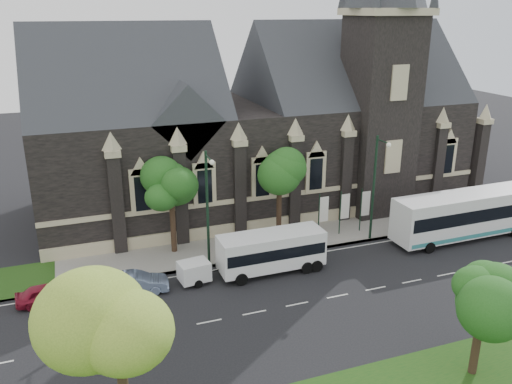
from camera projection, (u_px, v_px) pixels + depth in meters
name	position (u px, v px, depth m)	size (l,w,h in m)	color
ground	(297.00, 304.00, 34.78)	(160.00, 160.00, 0.00)	black
sidewalk	(249.00, 246.00, 43.18)	(80.00, 5.00, 0.15)	gray
museum	(267.00, 122.00, 50.40)	(40.00, 17.70, 29.90)	black
tree_park_near	(123.00, 327.00, 21.07)	(4.42, 4.42, 8.56)	black
tree_park_east	(484.00, 294.00, 26.99)	(3.40, 3.40, 6.28)	black
tree_walk_right	(281.00, 171.00, 43.40)	(4.08, 4.08, 7.80)	black
tree_walk_left	(173.00, 183.00, 40.50)	(3.91, 3.91, 7.64)	black
street_lamp_near	(375.00, 183.00, 42.63)	(0.36, 1.88, 9.00)	black
street_lamp_mid	(208.00, 204.00, 38.09)	(0.36, 1.88, 9.00)	black
banner_flag_left	(322.00, 212.00, 44.01)	(0.90, 0.10, 4.00)	black
banner_flag_center	(343.00, 209.00, 44.66)	(0.90, 0.10, 4.00)	black
banner_flag_right	(364.00, 206.00, 45.31)	(0.90, 0.10, 4.00)	black
tour_coach	(468.00, 214.00, 44.24)	(13.64, 3.27, 3.97)	white
shuttle_bus	(272.00, 250.00, 38.60)	(7.84, 2.77, 3.02)	white
box_trailer	(194.00, 271.00, 37.18)	(3.12, 1.84, 1.62)	white
sedan	(136.00, 283.00, 35.98)	(1.53, 4.40, 1.45)	#7E91B6
car_far_red	(46.00, 294.00, 34.77)	(1.55, 3.84, 1.31)	maroon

